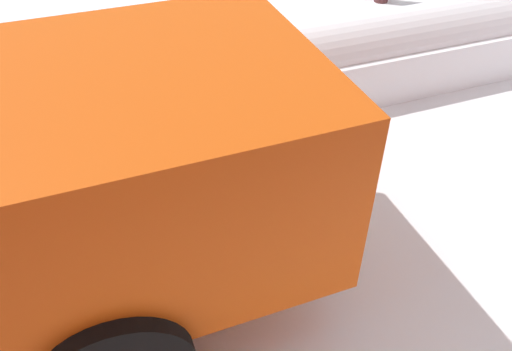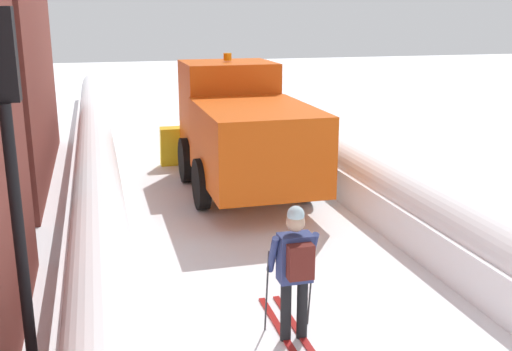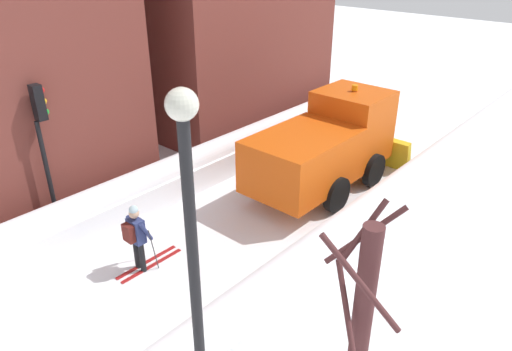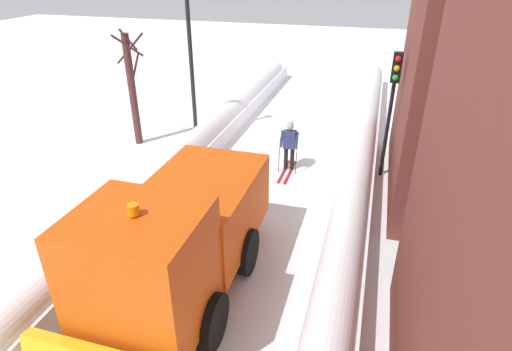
% 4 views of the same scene
% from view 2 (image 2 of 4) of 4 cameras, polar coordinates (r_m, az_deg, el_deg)
% --- Properties ---
extents(ground_plane, '(80.00, 80.00, 0.00)m').
position_cam_2_polar(ground_plane, '(13.14, -2.05, -2.88)').
color(ground_plane, white).
extents(snowbank_left, '(1.10, 36.00, 1.29)m').
position_cam_2_polar(snowbank_left, '(12.66, -14.73, -1.21)').
color(snowbank_left, white).
rests_on(snowbank_left, ground).
extents(snowbank_right, '(1.10, 36.00, 1.16)m').
position_cam_2_polar(snowbank_right, '(13.87, 9.46, 0.18)').
color(snowbank_right, white).
rests_on(snowbank_right, ground).
extents(plow_truck, '(3.20, 5.98, 3.12)m').
position_cam_2_polar(plow_truck, '(13.91, -1.41, 4.44)').
color(plow_truck, '#DB510F').
rests_on(plow_truck, ground).
extents(skier, '(0.62, 1.80, 1.81)m').
position_cam_2_polar(skier, '(7.63, 3.71, -8.69)').
color(skier, black).
rests_on(skier, ground).
extents(traffic_light_pole, '(0.28, 0.42, 4.15)m').
position_cam_2_polar(traffic_light_pole, '(6.41, -22.33, 3.56)').
color(traffic_light_pole, black).
rests_on(traffic_light_pole, ground).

